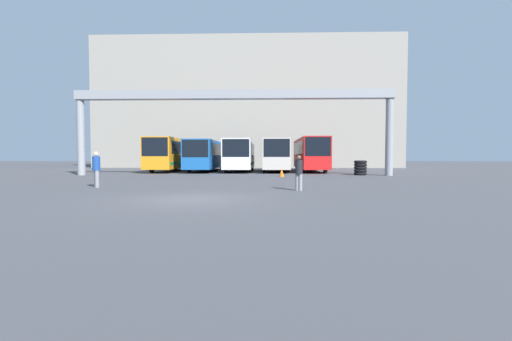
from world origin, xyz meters
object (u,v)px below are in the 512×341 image
(bus_slot_2, at_px, (240,154))
(pedestrian_mid_right, at_px, (96,168))
(bus_slot_0, at_px, (172,153))
(traffic_cone, at_px, (282,172))
(bus_slot_4, at_px, (310,153))
(pedestrian_near_right, at_px, (299,172))
(tire_stack, at_px, (360,168))
(bus_slot_1, at_px, (207,154))
(bus_slot_3, at_px, (275,154))

(bus_slot_2, distance_m, pedestrian_mid_right, 19.20)
(bus_slot_0, bearing_deg, bus_slot_2, -4.97)
(traffic_cone, bearing_deg, bus_slot_4, 70.36)
(bus_slot_0, xyz_separation_m, pedestrian_near_right, (11.25, -20.28, -1.07))
(bus_slot_0, xyz_separation_m, bus_slot_4, (14.30, -0.30, 0.01))
(pedestrian_near_right, relative_size, tire_stack, 1.31)
(bus_slot_0, distance_m, bus_slot_2, 7.18)
(bus_slot_4, bearing_deg, bus_slot_1, 176.34)
(bus_slot_2, relative_size, bus_slot_4, 0.94)
(traffic_cone, distance_m, tire_stack, 6.93)
(bus_slot_1, bearing_deg, traffic_cone, -53.44)
(bus_slot_1, relative_size, bus_slot_3, 1.19)
(bus_slot_0, relative_size, traffic_cone, 17.97)
(bus_slot_2, relative_size, pedestrian_mid_right, 5.75)
(traffic_cone, bearing_deg, bus_slot_1, 126.56)
(bus_slot_2, height_order, pedestrian_mid_right, bus_slot_2)
(bus_slot_0, distance_m, bus_slot_1, 3.60)
(bus_slot_1, bearing_deg, pedestrian_near_right, -69.63)
(bus_slot_1, relative_size, tire_stack, 10.10)
(bus_slot_1, height_order, bus_slot_2, bus_slot_2)
(traffic_cone, bearing_deg, bus_slot_0, 138.83)
(pedestrian_near_right, xyz_separation_m, tire_stack, (6.27, 12.96, -0.23))
(pedestrian_near_right, height_order, traffic_cone, pedestrian_near_right)
(bus_slot_2, bearing_deg, bus_slot_4, 2.56)
(bus_slot_2, bearing_deg, bus_slot_3, 0.31)
(bus_slot_2, height_order, bus_slot_4, bus_slot_4)
(tire_stack, bearing_deg, bus_slot_1, 151.06)
(bus_slot_3, distance_m, pedestrian_near_right, 19.71)
(bus_slot_2, height_order, traffic_cone, bus_slot_2)
(bus_slot_4, bearing_deg, tire_stack, -65.38)
(bus_slot_4, distance_m, pedestrian_mid_right, 22.65)
(bus_slot_1, height_order, bus_slot_4, bus_slot_4)
(bus_slot_1, xyz_separation_m, pedestrian_near_right, (7.67, -20.67, -0.95))
(bus_slot_1, relative_size, pedestrian_near_right, 7.72)
(bus_slot_2, distance_m, tire_stack, 12.41)
(bus_slot_2, bearing_deg, pedestrian_near_right, -78.22)
(bus_slot_4, relative_size, tire_stack, 8.95)
(bus_slot_4, relative_size, pedestrian_mid_right, 6.12)
(bus_slot_0, bearing_deg, traffic_cone, -41.17)
(bus_slot_0, distance_m, bus_slot_3, 10.74)
(bus_slot_3, relative_size, pedestrian_near_right, 6.46)
(bus_slot_2, relative_size, tire_stack, 8.42)
(bus_slot_0, relative_size, bus_slot_4, 1.06)
(bus_slot_2, bearing_deg, bus_slot_0, 175.03)
(bus_slot_1, xyz_separation_m, bus_slot_4, (10.73, -0.69, 0.13))
(bus_slot_2, height_order, pedestrian_near_right, bus_slot_2)
(pedestrian_mid_right, relative_size, pedestrian_near_right, 1.12)
(traffic_cone, bearing_deg, tire_stack, 19.22)
(bus_slot_4, relative_size, traffic_cone, 17.01)
(pedestrian_near_right, bearing_deg, bus_slot_2, 127.67)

